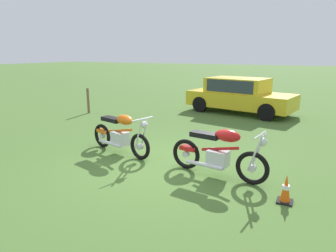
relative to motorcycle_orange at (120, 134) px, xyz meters
The scene contains 6 objects.
ground_plane 1.40m from the motorcycle_orange, 10.47° to the right, with size 120.00×120.00×0.00m, color #476B2D.
motorcycle_orange is the anchor object (origin of this frame).
motorcycle_red 2.60m from the motorcycle_orange, ahead, with size 2.08×0.64×1.02m.
car_yellow 6.65m from the motorcycle_orange, 78.70° to the left, with size 4.49×2.51×1.43m.
fence_post_wooden 5.56m from the motorcycle_orange, 139.02° to the left, with size 0.10×0.10×1.03m, color brown.
traffic_cone 4.03m from the motorcycle_orange, 12.40° to the right, with size 0.25×0.25×0.49m.
Camera 1 is at (2.97, -5.60, 2.42)m, focal length 32.31 mm.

